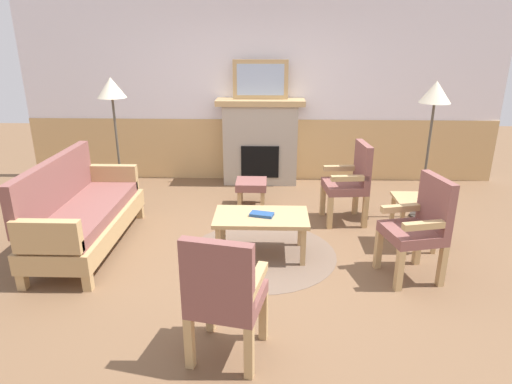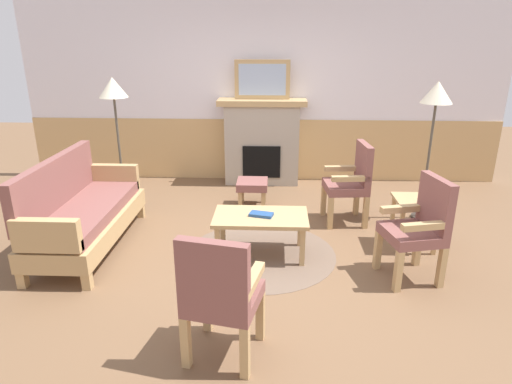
# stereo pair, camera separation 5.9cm
# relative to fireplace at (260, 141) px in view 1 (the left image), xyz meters

# --- Properties ---
(ground_plane) EXTENTS (14.00, 14.00, 0.00)m
(ground_plane) POSITION_rel_fireplace_xyz_m (0.00, -2.35, -0.65)
(ground_plane) COLOR brown
(wall_back) EXTENTS (7.20, 0.14, 2.70)m
(wall_back) POSITION_rel_fireplace_xyz_m (0.00, 0.25, 0.66)
(wall_back) COLOR white
(wall_back) RESTS_ON ground_plane
(fireplace) EXTENTS (1.30, 0.44, 1.28)m
(fireplace) POSITION_rel_fireplace_xyz_m (0.00, 0.00, 0.00)
(fireplace) COLOR #A39989
(fireplace) RESTS_ON ground_plane
(framed_picture) EXTENTS (0.80, 0.04, 0.56)m
(framed_picture) POSITION_rel_fireplace_xyz_m (0.00, 0.00, 0.91)
(framed_picture) COLOR tan
(framed_picture) RESTS_ON fireplace
(couch) EXTENTS (0.70, 1.80, 0.98)m
(couch) POSITION_rel_fireplace_xyz_m (-1.83, -2.30, -0.26)
(couch) COLOR tan
(couch) RESTS_ON ground_plane
(coffee_table) EXTENTS (0.96, 0.56, 0.44)m
(coffee_table) POSITION_rel_fireplace_xyz_m (0.07, -2.40, -0.27)
(coffee_table) COLOR tan
(coffee_table) RESTS_ON ground_plane
(round_rug) EXTENTS (1.58, 1.58, 0.01)m
(round_rug) POSITION_rel_fireplace_xyz_m (0.07, -2.40, -0.65)
(round_rug) COLOR brown
(round_rug) RESTS_ON ground_plane
(book_on_table) EXTENTS (0.26, 0.18, 0.03)m
(book_on_table) POSITION_rel_fireplace_xyz_m (0.07, -2.41, -0.20)
(book_on_table) COLOR navy
(book_on_table) RESTS_ON coffee_table
(footstool) EXTENTS (0.40, 0.40, 0.36)m
(footstool) POSITION_rel_fireplace_xyz_m (-0.09, -1.02, -0.37)
(footstool) COLOR tan
(footstool) RESTS_ON ground_plane
(armchair_near_fireplace) EXTENTS (0.52, 0.52, 0.98)m
(armchair_near_fireplace) POSITION_rel_fireplace_xyz_m (1.12, -1.48, -0.11)
(armchair_near_fireplace) COLOR tan
(armchair_near_fireplace) RESTS_ON ground_plane
(armchair_by_window_left) EXTENTS (0.57, 0.57, 0.98)m
(armchair_by_window_left) POSITION_rel_fireplace_xyz_m (1.54, -2.79, -0.11)
(armchair_by_window_left) COLOR tan
(armchair_by_window_left) RESTS_ON ground_plane
(armchair_front_left) EXTENTS (0.57, 0.57, 0.98)m
(armchair_front_left) POSITION_rel_fireplace_xyz_m (-0.15, -3.99, -0.11)
(armchair_front_left) COLOR tan
(armchair_front_left) RESTS_ON ground_plane
(side_table) EXTENTS (0.44, 0.44, 0.55)m
(side_table) POSITION_rel_fireplace_xyz_m (1.70, -2.14, -0.22)
(side_table) COLOR tan
(side_table) RESTS_ON ground_plane
(floor_lamp_by_couch) EXTENTS (0.36, 0.36, 1.68)m
(floor_lamp_by_couch) POSITION_rel_fireplace_xyz_m (-1.83, -1.01, 0.80)
(floor_lamp_by_couch) COLOR #332D28
(floor_lamp_by_couch) RESTS_ON ground_plane
(floor_lamp_by_chairs) EXTENTS (0.36, 0.36, 1.68)m
(floor_lamp_by_chairs) POSITION_rel_fireplace_xyz_m (2.05, -1.32, 0.80)
(floor_lamp_by_chairs) COLOR #332D28
(floor_lamp_by_chairs) RESTS_ON ground_plane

